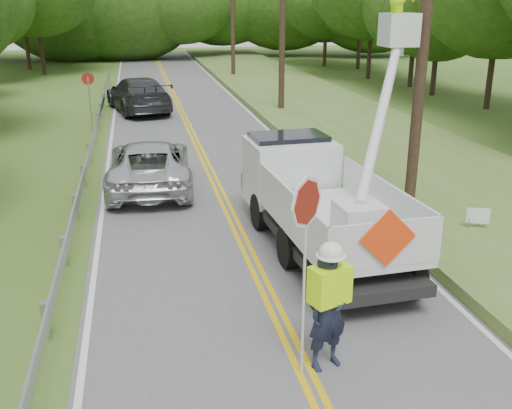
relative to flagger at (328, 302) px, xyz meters
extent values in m
cube|color=#555557|center=(-0.37, 11.76, -1.16)|extent=(7.20, 96.00, 0.02)
cube|color=gold|center=(-0.47, 11.76, -1.14)|extent=(0.12, 96.00, 0.00)
cube|color=gold|center=(-0.27, 11.76, -1.14)|extent=(0.12, 96.00, 0.00)
cube|color=silver|center=(-3.82, 11.76, -1.14)|extent=(0.12, 96.00, 0.00)
cube|color=silver|center=(3.08, 11.76, -1.14)|extent=(0.12, 96.00, 0.00)
cube|color=#9DA0A6|center=(-4.47, 1.76, -0.82)|extent=(0.12, 0.14, 0.70)
cube|color=#9DA0A6|center=(-4.47, 4.76, -0.82)|extent=(0.12, 0.14, 0.70)
cube|color=#9DA0A6|center=(-4.47, 7.76, -0.82)|extent=(0.12, 0.14, 0.70)
cube|color=#9DA0A6|center=(-4.47, 10.76, -0.82)|extent=(0.12, 0.14, 0.70)
cube|color=#9DA0A6|center=(-4.47, 13.76, -0.82)|extent=(0.12, 0.14, 0.70)
cube|color=#9DA0A6|center=(-4.47, 16.76, -0.82)|extent=(0.12, 0.14, 0.70)
cube|color=#9DA0A6|center=(-4.47, 19.76, -0.82)|extent=(0.12, 0.14, 0.70)
cube|color=#9DA0A6|center=(-4.47, 22.76, -0.82)|extent=(0.12, 0.14, 0.70)
cube|color=#9DA0A6|center=(-4.47, 25.76, -0.82)|extent=(0.12, 0.14, 0.70)
cube|color=#9DA0A6|center=(-4.47, 28.76, -0.82)|extent=(0.12, 0.14, 0.70)
cube|color=#9DA0A6|center=(-4.47, 31.76, -0.82)|extent=(0.12, 0.14, 0.70)
cube|color=#9DA0A6|center=(-4.47, 34.76, -0.82)|extent=(0.12, 0.14, 0.70)
cube|color=#9DA0A6|center=(-4.37, 12.76, -0.57)|extent=(0.05, 48.00, 0.34)
cylinder|color=black|center=(4.63, 6.76, 3.83)|extent=(0.30, 0.30, 10.00)
cylinder|color=black|center=(4.63, 21.76, 3.83)|extent=(0.30, 0.30, 10.00)
cylinder|color=black|center=(4.63, 36.76, 3.83)|extent=(0.30, 0.30, 10.00)
cube|color=#4F6B2B|center=(6.73, 11.76, -1.02)|extent=(7.00, 96.00, 0.30)
cylinder|color=#332319|center=(-9.61, 41.90, 0.86)|extent=(0.32, 0.32, 4.04)
cylinder|color=#332319|center=(-11.30, 45.93, 1.03)|extent=(0.32, 0.32, 4.39)
cylinder|color=#332319|center=(15.83, 20.94, 0.70)|extent=(0.32, 0.32, 3.74)
cylinder|color=#332319|center=(15.26, 25.96, 0.29)|extent=(0.32, 0.32, 2.91)
ellipsoid|color=#204212|center=(15.26, 25.96, 3.85)|extent=(6.79, 6.79, 5.98)
cylinder|color=#332319|center=(15.56, 29.70, 0.33)|extent=(0.32, 0.32, 3.00)
ellipsoid|color=#204212|center=(15.56, 29.70, 4.00)|extent=(7.00, 7.00, 6.16)
cylinder|color=#332319|center=(14.42, 34.37, 0.82)|extent=(0.32, 0.32, 3.96)
cylinder|color=#332319|center=(16.06, 40.81, 0.48)|extent=(0.32, 0.32, 3.30)
cylinder|color=#332319|center=(13.98, 43.61, 0.46)|extent=(0.32, 0.32, 3.26)
ellipsoid|color=#204212|center=(-12.51, 55.04, 4.33)|extent=(10.64, 7.98, 7.98)
ellipsoid|color=#204212|center=(-7.69, 54.17, 4.33)|extent=(15.89, 11.91, 11.91)
ellipsoid|color=#204212|center=(-3.36, 53.90, 4.33)|extent=(15.73, 11.80, 11.80)
ellipsoid|color=#204212|center=(2.09, 52.16, 4.33)|extent=(10.87, 8.15, 8.15)
ellipsoid|color=#204212|center=(6.69, 55.55, 4.33)|extent=(12.02, 9.01, 9.01)
ellipsoid|color=#204212|center=(13.14, 54.74, 4.33)|extent=(13.32, 9.99, 9.99)
ellipsoid|color=#204212|center=(17.07, 53.84, 4.33)|extent=(11.20, 8.40, 8.40)
ellipsoid|color=#204212|center=(21.76, 51.83, 4.33)|extent=(13.86, 10.39, 10.39)
imported|color=#191E33|center=(0.01, 0.00, -0.16)|extent=(0.84, 0.69, 1.98)
cube|color=#C1FF0A|center=(0.01, 0.00, 0.29)|extent=(0.70, 0.55, 0.60)
ellipsoid|color=white|center=(0.01, 0.00, 0.84)|extent=(0.37, 0.37, 0.30)
cylinder|color=#B7B7B7|center=(-0.43, -0.10, 0.24)|extent=(0.04, 0.04, 2.77)
cylinder|color=maroon|center=(-0.43, -0.10, 1.69)|extent=(0.60, 0.56, 0.79)
cylinder|color=black|center=(0.45, 1.82, -0.69)|extent=(0.34, 0.93, 0.91)
cylinder|color=black|center=(2.35, 1.93, -0.69)|extent=(0.34, 0.93, 0.91)
cylinder|color=black|center=(0.34, 3.72, -0.69)|extent=(0.34, 0.93, 0.91)
cylinder|color=black|center=(2.24, 3.83, -0.69)|extent=(0.34, 0.93, 0.91)
cylinder|color=black|center=(0.20, 6.09, -0.69)|extent=(0.34, 0.93, 0.91)
cylinder|color=black|center=(2.10, 6.20, -0.69)|extent=(0.34, 0.93, 0.91)
cube|color=black|center=(1.28, 4.06, -0.62)|extent=(2.35, 6.19, 0.24)
cube|color=silver|center=(1.32, 3.39, -0.15)|extent=(2.44, 4.50, 0.21)
cube|color=silver|center=(0.24, 3.33, 0.33)|extent=(0.31, 4.37, 0.86)
cube|color=silver|center=(2.39, 3.45, 0.33)|extent=(0.31, 4.37, 0.86)
cube|color=silver|center=(1.44, 1.23, 0.33)|extent=(2.19, 0.18, 0.86)
cube|color=silver|center=(1.13, 6.62, 0.14)|extent=(2.24, 1.93, 1.71)
cube|color=black|center=(1.12, 6.81, 0.76)|extent=(1.97, 1.35, 0.71)
cube|color=silver|center=(1.38, 2.35, 0.33)|extent=(0.90, 0.90, 0.76)
cube|color=silver|center=(3.93, 6.76, 3.69)|extent=(0.81, 0.81, 0.81)
cube|color=#F13B0E|center=(1.45, 1.16, 0.47)|extent=(1.08, 0.10, 1.08)
imported|color=silver|center=(-2.41, 10.20, -0.41)|extent=(2.69, 5.43, 1.48)
imported|color=#33353A|center=(-2.55, 23.85, -0.26)|extent=(3.70, 6.48, 1.77)
cylinder|color=#9DA0A6|center=(-4.66, 18.97, 0.07)|extent=(0.06, 0.06, 2.47)
cylinder|color=maroon|center=(-4.66, 18.97, 1.19)|extent=(0.55, 0.14, 0.56)
cube|color=white|center=(5.27, 4.38, -0.56)|extent=(0.52, 0.23, 0.39)
cylinder|color=#9DA0A6|center=(5.05, 4.38, -0.89)|extent=(0.02, 0.02, 0.55)
cylinder|color=#9DA0A6|center=(5.49, 4.38, -0.89)|extent=(0.02, 0.02, 0.55)
camera|label=1|loc=(-2.71, -7.69, 4.39)|focal=41.36mm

